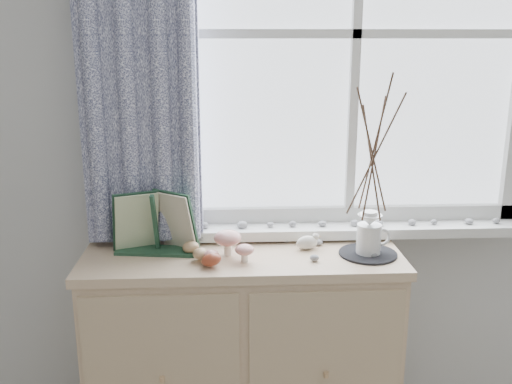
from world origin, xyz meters
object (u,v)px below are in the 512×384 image
toadstool_cluster (230,243)px  twig_pitcher (373,151)px  sideboard (243,353)px  botanical_book (155,224)px

toadstool_cluster → twig_pitcher: size_ratio=0.27×
sideboard → botanical_book: bearing=-179.1°
botanical_book → toadstool_cluster: size_ratio=1.93×
sideboard → toadstool_cluster: size_ratio=6.58×
toadstool_cluster → twig_pitcher: 0.62m
botanical_book → sideboard: bearing=8.6°
botanical_book → twig_pitcher: twig_pitcher is taller
botanical_book → twig_pitcher: bearing=5.0°
twig_pitcher → sideboard: bearing=168.8°
toadstool_cluster → botanical_book: bearing=172.4°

